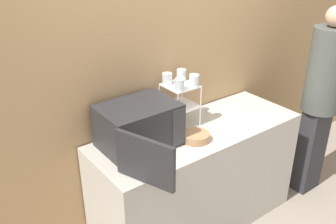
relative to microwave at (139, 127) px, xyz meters
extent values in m
cube|color=tan|center=(0.51, 0.30, 0.21)|extent=(8.00, 0.06, 2.60)
cube|color=#B7B2A8|center=(0.51, -0.07, -0.63)|extent=(1.76, 0.65, 0.93)
cube|color=#262628|center=(0.01, 0.02, 0.00)|extent=(0.54, 0.40, 0.32)
cube|color=#B7B2A8|center=(-0.05, -0.17, 0.00)|extent=(0.39, 0.01, 0.28)
cube|color=#333338|center=(0.22, -0.18, 0.00)|extent=(0.11, 0.01, 0.28)
cube|color=#262628|center=(-0.20, -0.38, 0.00)|extent=(0.17, 0.41, 0.31)
cylinder|color=white|center=(0.34, -0.01, 0.01)|extent=(0.01, 0.01, 0.34)
cylinder|color=white|center=(0.57, -0.01, 0.01)|extent=(0.01, 0.01, 0.34)
cylinder|color=white|center=(0.34, 0.22, 0.01)|extent=(0.01, 0.01, 0.34)
cylinder|color=white|center=(0.57, 0.22, 0.01)|extent=(0.01, 0.01, 0.34)
cube|color=white|center=(0.45, 0.10, 0.01)|extent=(0.23, 0.23, 0.01)
cube|color=white|center=(0.45, 0.10, 0.17)|extent=(0.23, 0.23, 0.01)
cylinder|color=silver|center=(0.38, 0.03, 0.22)|extent=(0.08, 0.08, 0.09)
cylinder|color=silver|center=(0.52, 0.18, 0.22)|extent=(0.08, 0.08, 0.09)
cylinder|color=silver|center=(0.53, 0.03, 0.22)|extent=(0.08, 0.08, 0.09)
cylinder|color=silver|center=(0.38, 0.18, 0.22)|extent=(0.08, 0.08, 0.09)
cylinder|color=#AD7F56|center=(0.39, -0.17, -0.16)|extent=(0.11, 0.11, 0.01)
cylinder|color=#AD7F56|center=(0.39, -0.17, -0.13)|extent=(0.21, 0.21, 0.06)
cube|color=#2D2D33|center=(1.72, -0.35, -0.66)|extent=(0.26, 0.16, 0.86)
cylinder|color=#474C47|center=(1.72, -0.35, 0.15)|extent=(0.33, 0.33, 0.76)
camera|label=1|loc=(-1.23, -1.98, 1.25)|focal=40.00mm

